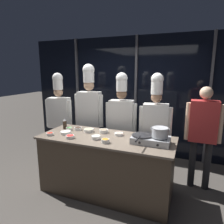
{
  "coord_description": "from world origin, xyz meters",
  "views": [
    {
      "loc": [
        1.17,
        -2.71,
        1.95
      ],
      "look_at": [
        0.0,
        0.25,
        1.28
      ],
      "focal_mm": 32.0,
      "sensor_mm": 36.0,
      "label": 1
    }
  ],
  "objects": [
    {
      "name": "prep_bowl_shrimp",
      "position": [
        0.15,
        0.16,
        0.96
      ],
      "size": [
        0.14,
        0.14,
        0.04
      ],
      "color": "white",
      "rests_on": "demo_counter"
    },
    {
      "name": "demo_counter",
      "position": [
        0.0,
        0.0,
        0.47
      ],
      "size": [
        2.1,
        0.84,
        0.93
      ],
      "color": "#4C3D2D",
      "rests_on": "ground_plane"
    },
    {
      "name": "prep_bowl_mushrooms",
      "position": [
        -0.12,
        0.19,
        0.96
      ],
      "size": [
        0.15,
        0.15,
        0.06
      ],
      "color": "white",
      "rests_on": "demo_counter"
    },
    {
      "name": "prep_bowl_scallions",
      "position": [
        -0.75,
        0.11,
        0.96
      ],
      "size": [
        0.1,
        0.1,
        0.05
      ],
      "color": "white",
      "rests_on": "demo_counter"
    },
    {
      "name": "ground_plane",
      "position": [
        0.0,
        0.0,
        0.0
      ],
      "size": [
        24.0,
        24.0,
        0.0
      ],
      "primitive_type": "plane",
      "color": "#47423D"
    },
    {
      "name": "prep_bowl_ginger",
      "position": [
        -0.38,
        0.14,
        0.96
      ],
      "size": [
        0.17,
        0.17,
        0.05
      ],
      "color": "white",
      "rests_on": "demo_counter"
    },
    {
      "name": "prep_bowl_bell_pepper",
      "position": [
        -0.49,
        -0.25,
        0.96
      ],
      "size": [
        0.13,
        0.13,
        0.05
      ],
      "color": "white",
      "rests_on": "demo_counter"
    },
    {
      "name": "chef_head",
      "position": [
        -1.34,
        0.66,
        1.09
      ],
      "size": [
        0.56,
        0.3,
        1.9
      ],
      "rotation": [
        0.0,
        0.0,
        3.33
      ],
      "color": "#4C4C51",
      "rests_on": "ground_plane"
    },
    {
      "name": "prep_bowl_carrots",
      "position": [
        0.09,
        -0.23,
        0.97
      ],
      "size": [
        0.12,
        0.12,
        0.06
      ],
      "color": "white",
      "rests_on": "demo_counter"
    },
    {
      "name": "prep_bowl_chili_flakes",
      "position": [
        -0.87,
        -0.25,
        0.96
      ],
      "size": [
        0.11,
        0.11,
        0.04
      ],
      "color": "white",
      "rests_on": "demo_counter"
    },
    {
      "name": "prep_bowl_soy_glaze",
      "position": [
        -0.6,
        0.17,
        0.96
      ],
      "size": [
        0.12,
        0.12,
        0.05
      ],
      "color": "white",
      "rests_on": "demo_counter"
    },
    {
      "name": "window_wall_back",
      "position": [
        0.0,
        1.76,
        1.35
      ],
      "size": [
        5.41,
        0.09,
        2.7
      ],
      "color": "black",
      "rests_on": "ground_plane"
    },
    {
      "name": "frying_pan",
      "position": [
        0.57,
        -0.02,
        1.06
      ],
      "size": [
        0.31,
        0.53,
        0.04
      ],
      "color": "#232326",
      "rests_on": "portable_stove"
    },
    {
      "name": "portable_stove",
      "position": [
        0.69,
        -0.01,
        0.98
      ],
      "size": [
        0.53,
        0.32,
        0.11
      ],
      "color": "#B2B5BA",
      "rests_on": "demo_counter"
    },
    {
      "name": "prep_bowl_onion",
      "position": [
        -0.67,
        -0.1,
        0.96
      ],
      "size": [
        0.17,
        0.17,
        0.05
      ],
      "color": "white",
      "rests_on": "demo_counter"
    },
    {
      "name": "person_guest",
      "position": [
        1.4,
        0.68,
        1.04
      ],
      "size": [
        0.55,
        0.23,
        1.71
      ],
      "rotation": [
        0.0,
        0.0,
        3.12
      ],
      "color": "#232326",
      "rests_on": "ground_plane"
    },
    {
      "name": "chef_sous",
      "position": [
        -0.68,
        0.75,
        1.21
      ],
      "size": [
        0.58,
        0.28,
        2.07
      ],
      "rotation": [
        0.0,
        0.0,
        3.25
      ],
      "color": "#2D3856",
      "rests_on": "ground_plane"
    },
    {
      "name": "stock_pot",
      "position": [
        0.82,
        -0.01,
        1.11
      ],
      "size": [
        0.26,
        0.23,
        0.14
      ],
      "color": "#B7BABF",
      "rests_on": "portable_stove"
    },
    {
      "name": "squeeze_bottle_soy",
      "position": [
        -0.85,
        0.14,
        1.02
      ],
      "size": [
        0.07,
        0.07,
        0.19
      ],
      "color": "#332319",
      "rests_on": "demo_counter"
    },
    {
      "name": "chef_pastry",
      "position": [
        0.64,
        0.66,
        1.1
      ],
      "size": [
        0.55,
        0.26,
        1.91
      ],
      "rotation": [
        0.0,
        0.0,
        3.25
      ],
      "color": "#232326",
      "rests_on": "ground_plane"
    },
    {
      "name": "prep_bowl_bean_sprouts",
      "position": [
        -0.11,
        -0.14,
        0.96
      ],
      "size": [
        0.14,
        0.14,
        0.05
      ],
      "color": "white",
      "rests_on": "demo_counter"
    },
    {
      "name": "chef_line",
      "position": [
        0.01,
        0.71,
        1.1
      ],
      "size": [
        0.58,
        0.28,
        1.91
      ],
      "rotation": [
        0.0,
        0.0,
        3.26
      ],
      "color": "#232326",
      "rests_on": "ground_plane"
    }
  ]
}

